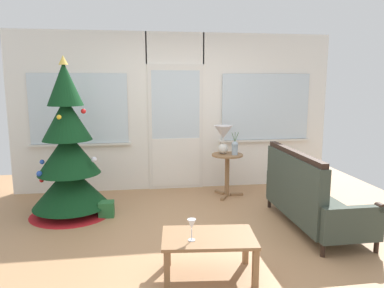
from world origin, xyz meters
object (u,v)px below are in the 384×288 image
Objects in this scene: gift_box at (106,209)px; table_lamp at (223,136)px; wine_glass at (192,225)px; flower_vase at (235,147)px; settee_sofa at (308,197)px; christmas_tree at (69,160)px; side_table at (227,166)px; coffee_table at (209,242)px.

table_lamp is at bearing 21.00° from gift_box.
flower_vase is at bearing 66.61° from wine_glass.
gift_box is (-2.47, 0.73, -0.28)m from settee_sofa.
gift_box is (-0.89, 1.75, -0.43)m from wine_glass.
christmas_tree is at bearing -167.31° from table_lamp.
side_table is at bearing 116.53° from settee_sofa.
wine_glass is at bearing -158.09° from coffee_table.
table_lamp is at bearing 146.31° from side_table.
christmas_tree is 0.82m from gift_box.
side_table is at bearing 72.41° from coffee_table.
flower_vase is at bearing -32.01° from table_lamp.
settee_sofa is 4.69× the size of flower_vase.
side_table is 0.75× the size of coffee_table.
coffee_table is at bearing -110.31° from flower_vase.
flower_vase is 0.39× the size of coffee_table.
christmas_tree is 2.33m from side_table.
wine_glass is 2.01m from gift_box.
side_table is at bearing 69.21° from wine_glass.
table_lamp reaches higher than gift_box.
christmas_tree is 3.10m from settee_sofa.
table_lamp is 2.26× the size of wine_glass.
flower_vase reaches higher than gift_box.
settee_sofa is (2.94, -0.89, -0.37)m from christmas_tree.
table_lamp is 2.52m from coffee_table.
table_lamp is 2.60m from wine_glass.
flower_vase is (2.37, 0.40, 0.04)m from christmas_tree.
settee_sofa is 1.85× the size of coffee_table.
side_table reaches higher than gift_box.
settee_sofa is 3.73× the size of table_lamp.
christmas_tree is at bearing -170.48° from flower_vase.
christmas_tree reaches higher than flower_vase.
side_table is at bearing 19.22° from gift_box.
side_table is 2.43m from coffee_table.
table_lamp reaches higher than wine_glass.
table_lamp is (-0.73, 1.39, 0.58)m from settee_sofa.
gift_box is (-1.89, -0.56, -0.68)m from flower_vase.
flower_vase is at bearing 16.62° from gift_box.
settee_sofa is at bearing 34.31° from coffee_table.
christmas_tree is at bearing 125.40° from wine_glass.
christmas_tree is 10.44× the size of gift_box.
side_table is 3.32× the size of gift_box.
coffee_table is at bearing -105.97° from table_lamp.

